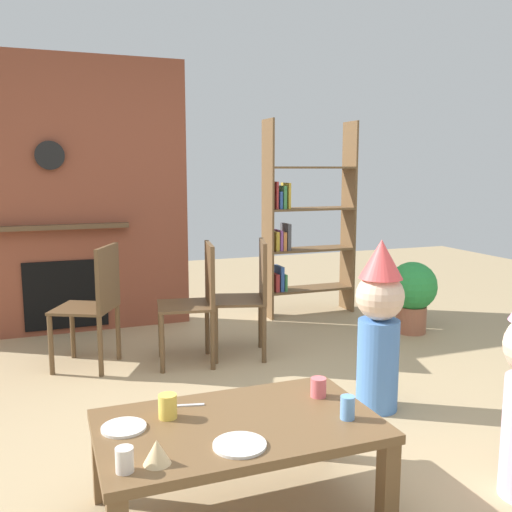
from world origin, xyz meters
TOP-DOWN VIEW (x-y plane):
  - ground_plane at (0.00, 0.00)m, footprint 12.00×12.00m
  - brick_fireplace_feature at (-0.83, 2.60)m, footprint 2.20×0.28m
  - bookshelf at (1.39, 2.40)m, footprint 0.90×0.28m
  - coffee_table at (-0.27, -0.51)m, footprint 1.16×0.69m
  - paper_cup_near_left at (0.16, -0.40)m, footprint 0.07×0.07m
  - paper_cup_near_right at (-0.54, -0.37)m, footprint 0.08×0.08m
  - paper_cup_center at (-0.77, -0.74)m, footprint 0.06×0.06m
  - paper_cup_far_left at (0.16, -0.65)m, footprint 0.06×0.06m
  - paper_plate_front at (-0.34, -0.71)m, footprint 0.20×0.20m
  - paper_plate_rear at (-0.73, -0.41)m, footprint 0.18×0.18m
  - birthday_cake_slice at (-0.65, -0.73)m, footprint 0.10×0.10m
  - table_fork at (-0.43, -0.29)m, footprint 0.15×0.05m
  - child_in_pink at (0.85, 0.18)m, footprint 0.29×0.29m
  - dining_chair_left at (-0.66, 1.52)m, footprint 0.54×0.54m
  - dining_chair_middle at (0.05, 1.37)m, footprint 0.46×0.46m
  - dining_chair_right at (0.48, 1.39)m, footprint 0.50×0.50m
  - potted_plant_tall at (2.03, 1.47)m, footprint 0.43×0.43m

SIDE VIEW (x-z plane):
  - ground_plane at x=0.00m, z-range 0.00..0.00m
  - coffee_table at x=-0.27m, z-range 0.15..0.55m
  - potted_plant_tall at x=2.03m, z-range 0.05..0.68m
  - table_fork at x=-0.43m, z-range 0.41..0.41m
  - paper_plate_front at x=-0.34m, z-range 0.41..0.42m
  - paper_plate_rear at x=-0.73m, z-range 0.41..0.42m
  - paper_cup_center at x=-0.77m, z-range 0.41..0.49m
  - paper_cup_near_left at x=0.16m, z-range 0.41..0.50m
  - birthday_cake_slice at x=-0.65m, z-range 0.41..0.50m
  - paper_cup_far_left at x=0.16m, z-range 0.41..0.51m
  - paper_cup_near_right at x=-0.54m, z-range 0.41..0.51m
  - dining_chair_left at x=-0.66m, z-range 0.06..0.96m
  - dining_chair_middle at x=0.05m, z-range 0.06..0.96m
  - dining_chair_right at x=0.48m, z-range 0.06..0.96m
  - child_in_pink at x=0.85m, z-range 0.03..1.06m
  - bookshelf at x=1.39m, z-range -0.08..1.82m
  - brick_fireplace_feature at x=-0.83m, z-range -0.01..2.39m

